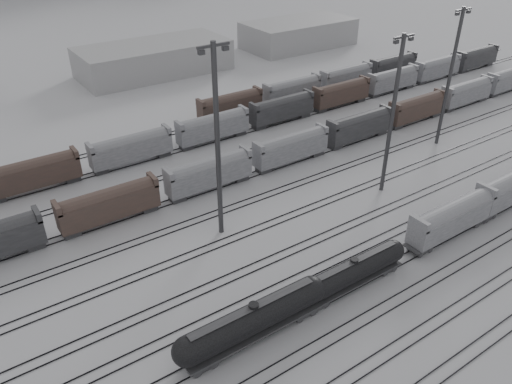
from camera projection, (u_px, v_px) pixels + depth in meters
ground at (392, 272)px, 65.07m from camera, size 900.00×900.00×0.00m
tracks at (307, 211)px, 77.41m from camera, size 220.00×71.50×0.16m
tank_car_a at (254, 319)px, 54.08m from camera, size 19.43×3.24×4.80m
tank_car_b at (353, 272)px, 61.43m from camera, size 17.07×2.84×4.22m
hopper_car_a at (452, 216)px, 70.14m from camera, size 15.57×3.09×5.57m
light_mast_b at (217, 141)px, 65.36m from camera, size 4.41×0.71×27.56m
light_mast_c at (393, 113)px, 76.20m from camera, size 4.10×0.66×25.64m
light_mast_d at (450, 76)px, 91.66m from camera, size 4.13×0.66×25.81m
bg_string_near at (291, 149)px, 90.14m from camera, size 151.00×3.00×5.60m
bg_string_mid at (282, 110)px, 106.31m from camera, size 151.00×3.00×5.60m
bg_string_far at (320, 84)px, 120.44m from camera, size 66.00×3.00×5.60m
warehouse_mid at (154, 59)px, 135.05m from camera, size 40.00×18.00×8.00m
warehouse_right at (299, 33)px, 159.28m from camera, size 35.00×18.00×8.00m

